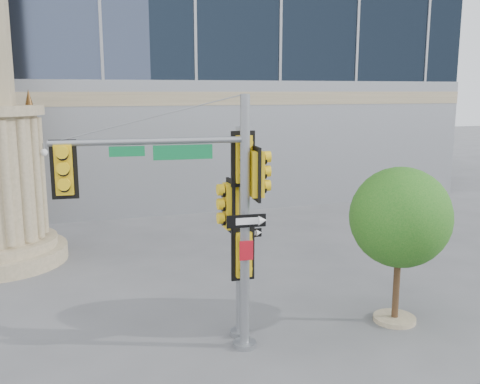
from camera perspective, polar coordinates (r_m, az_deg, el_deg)
name	(u,v)px	position (r m, az deg, el deg)	size (l,w,h in m)	color
ground	(268,364)	(11.61, 2.96, -17.82)	(120.00, 120.00, 0.00)	#545456
main_signal_pole	(198,198)	(10.95, -4.50, -0.60)	(4.24, 0.73, 5.49)	slate
secondary_signal_pole	(239,218)	(11.71, -0.10, -2.75)	(0.82, 0.61, 4.79)	slate
street_tree	(401,221)	(13.23, 16.82, -3.01)	(2.44, 2.39, 3.81)	gray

